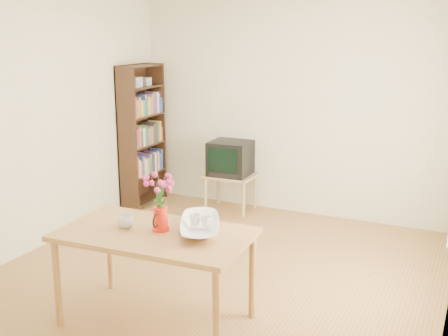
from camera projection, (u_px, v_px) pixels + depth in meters
The scene contains 11 objects.
room at pixel (212, 142), 4.80m from camera, with size 4.50×4.50×4.50m.
table at pixel (155, 242), 4.27m from camera, with size 1.48×0.89×0.75m.
tv_stand at pixel (230, 180), 7.05m from camera, with size 0.60×0.45×0.46m.
bookshelf at pixel (142, 140), 7.22m from camera, with size 0.28×0.70×1.80m.
pitcher at pixel (161, 219), 4.26m from camera, with size 0.13×0.20×0.19m.
flowers at pixel (160, 189), 4.20m from camera, with size 0.21×0.21×0.30m, color #E0347F, non-canonical shape.
mug at pixel (126, 221), 4.33m from camera, with size 0.13×0.13×0.10m, color white.
bowl at pixel (199, 204), 4.23m from camera, with size 0.45×0.45×0.42m, color white.
teacup_a at pixel (195, 208), 4.26m from camera, with size 0.08×0.08×0.07m, color white.
teacup_b at pixel (206, 209), 4.24m from camera, with size 0.07×0.07×0.07m, color white.
television at pixel (231, 157), 6.99m from camera, with size 0.50×0.47×0.42m.
Camera 1 is at (2.13, -4.21, 2.26)m, focal length 45.00 mm.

